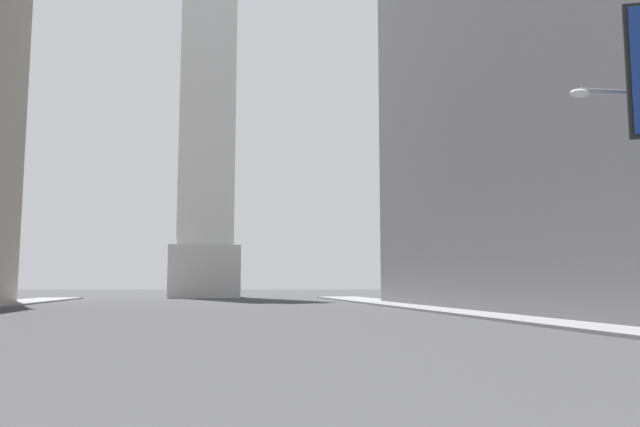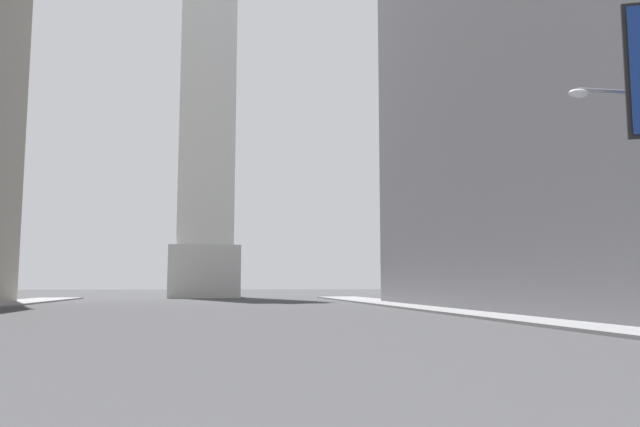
% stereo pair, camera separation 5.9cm
% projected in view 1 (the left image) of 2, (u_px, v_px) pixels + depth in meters
% --- Properties ---
extents(sidewalk_right, '(5.00, 98.54, 0.15)m').
position_uv_depth(sidewalk_right, '(524.00, 317.00, 31.93)').
color(sidewalk_right, slate).
rests_on(sidewalk_right, ground_plane).
extents(obelisk, '(8.90, 8.90, 72.11)m').
position_uv_depth(obelisk, '(210.00, 41.00, 84.42)').
color(obelisk, silver).
rests_on(obelisk, ground_plane).
extents(street_lamp, '(2.69, 0.36, 7.80)m').
position_uv_depth(street_lamp, '(640.00, 184.00, 18.92)').
color(street_lamp, gray).
rests_on(street_lamp, ground_plane).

